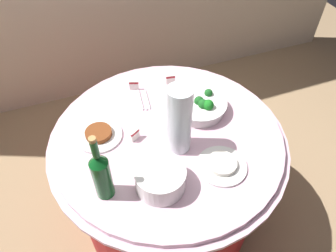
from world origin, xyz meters
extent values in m
plane|color=#9E7F5B|center=(0.00, 0.00, 0.00)|extent=(6.00, 6.00, 0.00)
cylinder|color=maroon|center=(0.00, 0.00, 0.34)|extent=(1.01, 1.01, 0.69)
cylinder|color=#E0B2C6|center=(0.00, 0.00, 0.70)|extent=(1.16, 1.16, 0.02)
cylinder|color=#E0B2C6|center=(0.00, 0.00, 0.72)|extent=(1.10, 1.10, 0.03)
cylinder|color=white|center=(0.20, 0.09, 0.77)|extent=(0.26, 0.26, 0.05)
cylinder|color=white|center=(0.20, 0.09, 0.80)|extent=(0.28, 0.28, 0.01)
sphere|color=#19791E|center=(0.11, 0.12, 0.81)|extent=(0.05, 0.05, 0.05)
sphere|color=#19561E|center=(0.27, 0.13, 0.81)|extent=(0.04, 0.04, 0.04)
sphere|color=#195B1E|center=(0.21, 0.06, 0.82)|extent=(0.05, 0.05, 0.05)
sphere|color=#19531E|center=(0.20, 0.09, 0.81)|extent=(0.05, 0.05, 0.05)
sphere|color=#19681E|center=(0.13, 0.08, 0.81)|extent=(0.05, 0.05, 0.05)
sphere|color=#19751E|center=(0.23, 0.04, 0.82)|extent=(0.05, 0.05, 0.05)
cylinder|color=white|center=(-0.13, -0.26, 0.74)|extent=(0.21, 0.21, 0.01)
cylinder|color=white|center=(-0.13, -0.26, 0.76)|extent=(0.21, 0.21, 0.01)
cylinder|color=white|center=(-0.13, -0.26, 0.77)|extent=(0.21, 0.21, 0.01)
cylinder|color=white|center=(-0.13, -0.26, 0.78)|extent=(0.21, 0.21, 0.01)
cylinder|color=white|center=(-0.13, -0.26, 0.79)|extent=(0.21, 0.21, 0.01)
cylinder|color=white|center=(-0.13, -0.26, 0.80)|extent=(0.21, 0.21, 0.01)
cylinder|color=white|center=(-0.13, -0.26, 0.80)|extent=(0.21, 0.21, 0.01)
cylinder|color=white|center=(-0.13, -0.26, 0.81)|extent=(0.21, 0.21, 0.01)
cylinder|color=white|center=(-0.13, -0.26, 0.82)|extent=(0.21, 0.21, 0.01)
cylinder|color=white|center=(-0.13, -0.26, 0.83)|extent=(0.21, 0.21, 0.01)
cylinder|color=#0E4B1C|center=(-0.35, -0.22, 0.84)|extent=(0.07, 0.07, 0.20)
cone|color=#0E4B1C|center=(-0.35, -0.22, 0.96)|extent=(0.07, 0.07, 0.04)
cylinder|color=#0E4B1C|center=(-0.35, -0.22, 1.02)|extent=(0.03, 0.03, 0.08)
cylinder|color=#B2844C|center=(-0.35, -0.22, 1.07)|extent=(0.03, 0.03, 0.02)
cylinder|color=silver|center=(0.02, -0.09, 0.91)|extent=(0.11, 0.11, 0.34)
sphere|color=#E5B26B|center=(0.04, -0.09, 0.78)|extent=(0.06, 0.06, 0.06)
sphere|color=#E5B26B|center=(0.01, -0.07, 0.78)|extent=(0.06, 0.06, 0.06)
sphere|color=#E5B26B|center=(0.01, -0.11, 0.78)|extent=(0.06, 0.06, 0.06)
sphere|color=#72C64C|center=(0.03, -0.08, 0.83)|extent=(0.06, 0.06, 0.06)
sphere|color=#72C64C|center=(0.00, -0.08, 0.83)|extent=(0.06, 0.06, 0.06)
sphere|color=#72C64C|center=(0.02, -0.11, 0.83)|extent=(0.06, 0.06, 0.06)
sphere|color=red|center=(0.02, -0.07, 0.89)|extent=(0.06, 0.06, 0.06)
sphere|color=red|center=(0.00, -0.10, 0.89)|extent=(0.06, 0.06, 0.06)
sphere|color=red|center=(0.03, -0.11, 0.89)|extent=(0.06, 0.06, 0.06)
cylinder|color=silver|center=(-0.05, 0.27, 0.74)|extent=(0.03, 0.16, 0.01)
cylinder|color=silver|center=(-0.02, 0.27, 0.74)|extent=(0.03, 0.16, 0.01)
sphere|color=silver|center=(-0.05, 0.19, 0.74)|extent=(0.01, 0.01, 0.01)
cylinder|color=white|center=(-0.31, 0.10, 0.75)|extent=(0.22, 0.22, 0.01)
cylinder|color=brown|center=(-0.31, 0.10, 0.76)|extent=(0.13, 0.13, 0.02)
cylinder|color=white|center=(0.15, -0.27, 0.75)|extent=(0.22, 0.22, 0.01)
cylinder|color=white|center=(0.15, -0.27, 0.76)|extent=(0.13, 0.13, 0.02)
cube|color=white|center=(-0.16, 0.02, 0.77)|extent=(0.05, 0.03, 0.05)
cube|color=maroon|center=(-0.16, 0.02, 0.79)|extent=(0.05, 0.03, 0.01)
cube|color=white|center=(0.15, 0.35, 0.77)|extent=(0.05, 0.02, 0.05)
cube|color=maroon|center=(0.15, 0.35, 0.79)|extent=(0.05, 0.02, 0.01)
cube|color=white|center=(-0.06, 0.37, 0.77)|extent=(0.05, 0.02, 0.05)
cube|color=maroon|center=(-0.06, 0.37, 0.79)|extent=(0.05, 0.02, 0.01)
camera|label=1|loc=(-0.36, -0.95, 1.86)|focal=33.63mm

